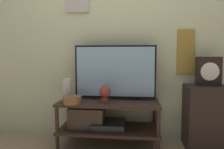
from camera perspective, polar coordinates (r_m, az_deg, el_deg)
wall_back at (r=2.72m, az=-0.10°, el=11.95°), size 6.40×0.08×2.70m
media_console at (r=2.51m, az=-2.82°, el=-11.18°), size 1.11×0.50×0.52m
television at (r=2.51m, az=0.82°, el=0.72°), size 0.93×0.05×0.62m
vase_tall_ceramic at (r=2.51m, az=-11.58°, el=-3.86°), size 0.10×0.10×0.25m
vase_wide_bowl at (r=2.36m, az=-10.37°, el=-6.54°), size 0.20×0.20×0.08m
decorative_bust at (r=2.34m, az=-1.86°, el=-4.78°), size 0.12×0.12×0.19m
side_table at (r=2.65m, az=23.37°, el=-10.21°), size 0.44×0.38×0.70m
mantel_clock at (r=2.60m, az=23.87°, el=0.80°), size 0.26×0.11×0.32m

